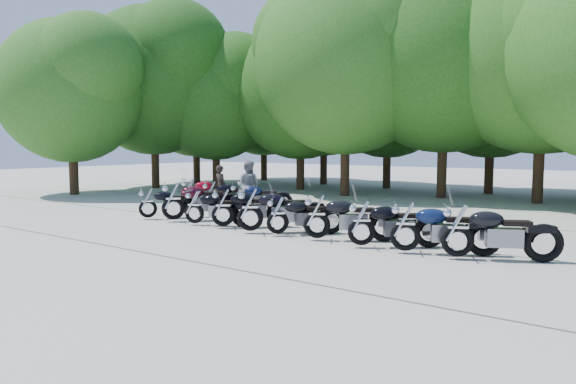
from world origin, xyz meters
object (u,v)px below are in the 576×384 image
Objects in this scene: motorcycle_1 at (173,199)px; motorcycle_4 at (250,208)px; motorcycle_9 at (458,228)px; motorcycle_12 at (239,196)px; motorcycle_3 at (223,206)px; rider_0 at (220,186)px; motorcycle_5 at (278,214)px; motorcycle_10 at (190,191)px; rider_1 at (248,186)px; motorcycle_8 at (405,225)px; motorcycle_0 at (148,202)px; motorcycle_2 at (194,206)px; motorcycle_7 at (362,221)px; motorcycle_11 at (211,194)px; motorcycle_6 at (317,215)px.

motorcycle_4 is at bearing -144.01° from motorcycle_1.
motorcycle_9 is 1.09× the size of motorcycle_12.
rider_0 is (-3.77, 3.94, 0.16)m from motorcycle_3.
rider_0 reaches higher than motorcycle_5.
motorcycle_3 is at bearing 168.31° from motorcycle_12.
rider_1 is (2.41, 0.65, 0.28)m from motorcycle_10.
motorcycle_8 is (5.76, -0.22, 0.00)m from motorcycle_3.
motorcycle_10 is (-6.36, 2.85, 0.07)m from motorcycle_5.
motorcycle_0 is at bearing 63.06° from motorcycle_8.
motorcycle_10 is at bearing 20.69° from motorcycle_4.
motorcycle_3 is (1.11, 0.07, 0.05)m from motorcycle_2.
rider_1 reaches higher than motorcycle_7.
motorcycle_8 is at bearing -157.51° from motorcycle_11.
motorcycle_8 is 1.05× the size of motorcycle_11.
motorcycle_9 reaches higher than motorcycle_7.
motorcycle_7 is at bearing -143.42° from motorcycle_0.
motorcycle_12 is at bearing 4.22° from motorcycle_4.
motorcycle_8 is at bearing -164.85° from motorcycle_10.
motorcycle_8 is (4.57, -0.03, -0.05)m from motorcycle_4.
motorcycle_12 is at bearing 45.28° from motorcycle_9.
motorcycle_2 is 0.98× the size of motorcycle_12.
motorcycle_3 reaches higher than motorcycle_2.
rider_0 is at bearing 9.28° from motorcycle_4.
motorcycle_11 is 1.02× the size of motorcycle_12.
motorcycle_2 is 1.14× the size of rider_1.
motorcycle_2 is at bearing 52.57° from motorcycle_7.
rider_1 is (-8.81, 3.57, 0.27)m from motorcycle_9.
motorcycle_12 is (0.43, 2.70, -0.10)m from motorcycle_1.
motorcycle_9 is 1.07× the size of motorcycle_11.
motorcycle_6 is at bearing 46.88° from motorcycle_7.
motorcycle_12 reaches higher than motorcycle_0.
motorcycle_5 reaches higher than motorcycle_0.
motorcycle_8 is at bearing -125.05° from motorcycle_6.
motorcycle_6 is (5.49, -0.10, -0.05)m from motorcycle_1.
motorcycle_1 is 4.26m from motorcycle_5.
motorcycle_11 is (-1.93, 2.72, 0.02)m from motorcycle_2.
motorcycle_8 is (9.05, -0.15, 0.08)m from motorcycle_0.
motorcycle_10 reaches higher than motorcycle_12.
motorcycle_9 is at bearing 143.27° from rider_1.
motorcycle_10 is at bearing 74.88° from rider_0.
motorcycle_4 is at bearing -114.25° from motorcycle_2.
motorcycle_1 is at bearing 51.75° from motorcycle_7.
motorcycle_1 is 3.39m from rider_1.
motorcycle_4 is 6.46m from rider_0.
motorcycle_4 is 5.10m from motorcycle_11.
motorcycle_2 is 3.33m from motorcycle_11.
motorcycle_11 is at bearing -154.06° from motorcycle_10.
motorcycle_11 is at bearing 48.08° from motorcycle_9.
rider_1 is (-5.19, 3.47, 0.27)m from motorcycle_6.
rider_0 is at bearing 14.98° from motorcycle_12.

